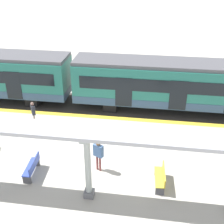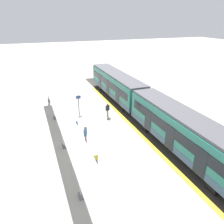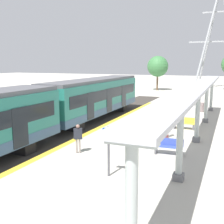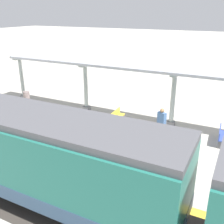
{
  "view_description": "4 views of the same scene",
  "coord_description": "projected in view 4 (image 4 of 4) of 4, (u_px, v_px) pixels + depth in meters",
  "views": [
    {
      "loc": [
        13.11,
        2.57,
        9.76
      ],
      "look_at": [
        -1.66,
        0.43,
        1.58
      ],
      "focal_mm": 47.25,
      "sensor_mm": 36.0,
      "label": 1
    },
    {
      "loc": [
        5.49,
        16.99,
        10.48
      ],
      "look_at": [
        -1.51,
        -1.44,
        1.96
      ],
      "focal_mm": 35.45,
      "sensor_mm": 36.0,
      "label": 2
    },
    {
      "loc": [
        5.26,
        -17.5,
        4.88
      ],
      "look_at": [
        -1.44,
        -1.66,
        1.83
      ],
      "focal_mm": 45.36,
      "sensor_mm": 36.0,
      "label": 3
    },
    {
      "loc": [
        -11.88,
        -3.51,
        6.82
      ],
      "look_at": [
        -0.66,
        2.2,
        1.98
      ],
      "focal_mm": 42.62,
      "sensor_mm": 36.0,
      "label": 4
    }
  ],
  "objects": [
    {
      "name": "passenger_by_the_benches",
      "position": [
        162.0,
        119.0,
        14.87
      ],
      "size": [
        0.43,
        0.55,
        1.75
      ],
      "color": "brown",
      "rests_on": "ground"
    },
    {
      "name": "trash_bin",
      "position": [
        27.0,
        97.0,
        20.68
      ],
      "size": [
        0.48,
        0.48,
        0.93
      ],
      "primitive_type": "cylinder",
      "color": "slate",
      "rests_on": "ground"
    },
    {
      "name": "ground_plane",
      "position": [
        155.0,
        150.0,
        13.82
      ],
      "size": [
        176.0,
        176.0,
        0.0
      ],
      "primitive_type": "plane",
      "color": "#B4AFA2"
    },
    {
      "name": "trackbed",
      "position": [
        105.0,
        220.0,
        9.23
      ],
      "size": [
        3.2,
        43.73,
        0.01
      ],
      "primitive_type": "cube",
      "color": "#38332D",
      "rests_on": "ground"
    },
    {
      "name": "train_far_carriage",
      "position": [
        8.0,
        146.0,
        10.4
      ],
      "size": [
        2.65,
        13.97,
        3.48
      ],
      "color": "#236F61",
      "rests_on": "ground"
    },
    {
      "name": "canopy_pillar_fifth",
      "position": [
        22.0,
        78.0,
        21.37
      ],
      "size": [
        1.1,
        0.44,
        3.34
      ],
      "color": "slate",
      "rests_on": "ground"
    },
    {
      "name": "canopy_pillar_fourth",
      "position": [
        86.0,
        87.0,
        18.8
      ],
      "size": [
        1.1,
        0.44,
        3.34
      ],
      "color": "slate",
      "rests_on": "ground"
    },
    {
      "name": "bench_near_end",
      "position": [
        117.0,
        117.0,
        16.93
      ],
      "size": [
        1.52,
        0.51,
        0.86
      ],
      "color": "gold",
      "rests_on": "ground"
    },
    {
      "name": "bench_mid_platform",
      "position": [
        222.0,
        136.0,
        14.42
      ],
      "size": [
        1.52,
        0.53,
        0.86
      ],
      "color": "#354AA1",
      "rests_on": "ground"
    },
    {
      "name": "tactile_edge_strip",
      "position": [
        126.0,
        190.0,
        10.74
      ],
      "size": [
        0.43,
        31.73,
        0.01
      ],
      "primitive_type": "cube",
      "color": "yellow",
      "rests_on": "ground"
    },
    {
      "name": "canopy_beam",
      "position": [
        176.0,
        72.0,
        15.53
      ],
      "size": [
        1.2,
        25.46,
        0.16
      ],
      "primitive_type": "cube",
      "color": "#A8AAB2",
      "rests_on": "canopy_pillar_nearest"
    },
    {
      "name": "canopy_pillar_third",
      "position": [
        173.0,
        100.0,
        16.16
      ],
      "size": [
        1.1,
        0.44,
        3.34
      ],
      "color": "slate",
      "rests_on": "ground"
    }
  ]
}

